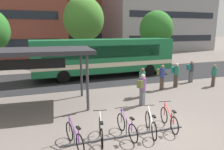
% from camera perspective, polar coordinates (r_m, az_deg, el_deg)
% --- Properties ---
extents(ground, '(200.00, 200.00, 0.00)m').
position_cam_1_polar(ground, '(9.01, 11.41, -14.19)').
color(ground, '#6B605B').
extents(bus_lane_asphalt, '(80.00, 7.20, 0.01)m').
position_cam_1_polar(bus_lane_asphalt, '(18.06, -5.39, -0.60)').
color(bus_lane_asphalt, '#232326').
rests_on(bus_lane_asphalt, ground).
extents(city_bus, '(12.09, 2.88, 3.20)m').
position_cam_1_polar(city_bus, '(18.09, -1.78, 5.17)').
color(city_bus, '#196B3D').
rests_on(city_bus, ground).
extents(bike_rack, '(4.89, 0.20, 0.70)m').
position_cam_1_polar(bike_rack, '(8.28, 3.87, -15.74)').
color(bike_rack, '#47474C').
rests_on(bike_rack, ground).
extents(parked_bicycle_purple_0, '(0.53, 1.70, 0.99)m').
position_cam_1_polar(parked_bicycle_purple_0, '(7.60, -10.16, -16.12)').
color(parked_bicycle_purple_0, black).
rests_on(parked_bicycle_purple_0, ground).
extents(parked_bicycle_white_1, '(0.58, 1.69, 0.99)m').
position_cam_1_polar(parked_bicycle_white_1, '(7.87, -3.01, -14.89)').
color(parked_bicycle_white_1, black).
rests_on(parked_bicycle_white_1, ground).
extents(parked_bicycle_purple_2, '(0.52, 1.72, 0.99)m').
position_cam_1_polar(parked_bicycle_purple_2, '(8.18, 4.01, -13.80)').
color(parked_bicycle_purple_2, black).
rests_on(parked_bicycle_purple_2, ground).
extents(parked_bicycle_white_3, '(0.64, 1.67, 0.99)m').
position_cam_1_polar(parked_bicycle_white_3, '(8.49, 10.46, -12.98)').
color(parked_bicycle_white_3, black).
rests_on(parked_bicycle_white_3, ground).
extents(parked_bicycle_red_4, '(0.53, 1.70, 0.99)m').
position_cam_1_polar(parked_bicycle_red_4, '(9.07, 15.19, -11.52)').
color(parked_bicycle_red_4, black).
rests_on(parked_bicycle_red_4, ground).
extents(transit_shelter, '(6.73, 3.71, 3.02)m').
position_cam_1_polar(transit_shelter, '(11.27, -22.34, 5.51)').
color(transit_shelter, '#38383D').
rests_on(transit_shelter, ground).
extents(commuter_teal_pack_0, '(0.61, 0.54, 1.59)m').
position_cam_1_polar(commuter_teal_pack_0, '(16.60, 25.96, 0.31)').
color(commuter_teal_pack_0, '#47382D').
rests_on(commuter_teal_pack_0, ground).
extents(commuter_teal_pack_1, '(0.56, 0.38, 1.66)m').
position_cam_1_polar(commuter_teal_pack_1, '(17.19, 20.61, 1.28)').
color(commuter_teal_pack_1, '#565660').
rests_on(commuter_teal_pack_1, ground).
extents(commuter_grey_pack_2, '(0.45, 0.59, 1.77)m').
position_cam_1_polar(commuter_grey_pack_2, '(12.67, 8.20, -1.42)').
color(commuter_grey_pack_2, '#2D3851').
rests_on(commuter_grey_pack_2, ground).
extents(commuter_olive_pack_3, '(0.60, 0.55, 1.71)m').
position_cam_1_polar(commuter_olive_pack_3, '(14.38, 13.30, -0.13)').
color(commuter_olive_pack_3, '#47382D').
rests_on(commuter_olive_pack_3, ground).
extents(commuter_olive_pack_4, '(0.60, 0.52, 1.71)m').
position_cam_1_polar(commuter_olive_pack_4, '(11.23, 8.20, -3.35)').
color(commuter_olive_pack_4, '#565660').
rests_on(commuter_olive_pack_4, ground).
extents(commuter_teal_pack_5, '(0.56, 0.60, 1.71)m').
position_cam_1_polar(commuter_teal_pack_5, '(15.37, 16.91, 0.43)').
color(commuter_teal_pack_5, '#47382D').
rests_on(commuter_teal_pack_5, ground).
extents(street_tree_0, '(4.76, 4.76, 7.78)m').
position_cam_1_polar(street_tree_0, '(25.65, -7.70, 14.76)').
color(street_tree_0, brown).
rests_on(street_tree_0, ground).
extents(street_tree_2, '(3.86, 3.86, 6.17)m').
position_cam_1_polar(street_tree_2, '(25.51, 11.89, 12.10)').
color(street_tree_2, brown).
rests_on(street_tree_2, ground).
extents(building_centre_block, '(16.86, 13.08, 17.89)m').
position_cam_1_polar(building_centre_block, '(52.51, -12.90, 17.25)').
color(building_centre_block, brown).
rests_on(building_centre_block, ground).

